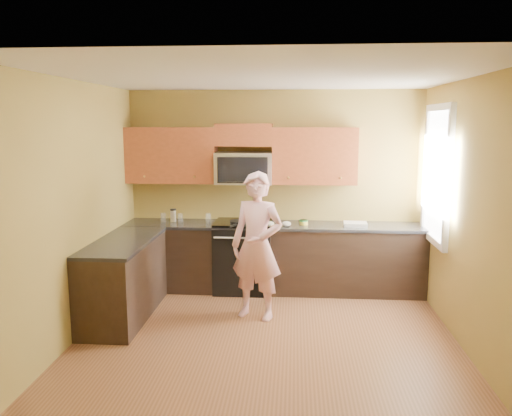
# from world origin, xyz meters

# --- Properties ---
(floor) EXTENTS (4.00, 4.00, 0.00)m
(floor) POSITION_xyz_m (0.00, 0.00, 0.00)
(floor) COLOR brown
(floor) RESTS_ON ground
(ceiling) EXTENTS (4.00, 4.00, 0.00)m
(ceiling) POSITION_xyz_m (0.00, 0.00, 2.70)
(ceiling) COLOR white
(ceiling) RESTS_ON ground
(wall_back) EXTENTS (4.00, 0.00, 4.00)m
(wall_back) POSITION_xyz_m (0.00, 2.00, 1.35)
(wall_back) COLOR olive
(wall_back) RESTS_ON ground
(wall_front) EXTENTS (4.00, 0.00, 4.00)m
(wall_front) POSITION_xyz_m (0.00, -2.00, 1.35)
(wall_front) COLOR olive
(wall_front) RESTS_ON ground
(wall_left) EXTENTS (0.00, 4.00, 4.00)m
(wall_left) POSITION_xyz_m (-2.00, 0.00, 1.35)
(wall_left) COLOR olive
(wall_left) RESTS_ON ground
(wall_right) EXTENTS (0.00, 4.00, 4.00)m
(wall_right) POSITION_xyz_m (2.00, 0.00, 1.35)
(wall_right) COLOR olive
(wall_right) RESTS_ON ground
(cabinet_back_run) EXTENTS (4.00, 0.60, 0.88)m
(cabinet_back_run) POSITION_xyz_m (0.00, 1.70, 0.44)
(cabinet_back_run) COLOR black
(cabinet_back_run) RESTS_ON floor
(cabinet_left_run) EXTENTS (0.60, 1.60, 0.88)m
(cabinet_left_run) POSITION_xyz_m (-1.70, 0.60, 0.44)
(cabinet_left_run) COLOR black
(cabinet_left_run) RESTS_ON floor
(countertop_back) EXTENTS (4.00, 0.62, 0.04)m
(countertop_back) POSITION_xyz_m (0.00, 1.69, 0.90)
(countertop_back) COLOR black
(countertop_back) RESTS_ON cabinet_back_run
(countertop_left) EXTENTS (0.62, 1.60, 0.04)m
(countertop_left) POSITION_xyz_m (-1.69, 0.60, 0.90)
(countertop_left) COLOR black
(countertop_left) RESTS_ON cabinet_left_run
(stove) EXTENTS (0.76, 0.65, 0.95)m
(stove) POSITION_xyz_m (-0.40, 1.68, 0.47)
(stove) COLOR black
(stove) RESTS_ON floor
(microwave) EXTENTS (0.76, 0.40, 0.42)m
(microwave) POSITION_xyz_m (-0.40, 1.80, 1.45)
(microwave) COLOR silver
(microwave) RESTS_ON wall_back
(upper_cab_left) EXTENTS (1.22, 0.33, 0.75)m
(upper_cab_left) POSITION_xyz_m (-1.39, 1.83, 1.45)
(upper_cab_left) COLOR brown
(upper_cab_left) RESTS_ON wall_back
(upper_cab_right) EXTENTS (1.12, 0.33, 0.75)m
(upper_cab_right) POSITION_xyz_m (0.54, 1.83, 1.45)
(upper_cab_right) COLOR brown
(upper_cab_right) RESTS_ON wall_back
(upper_cab_over_mw) EXTENTS (0.76, 0.33, 0.30)m
(upper_cab_over_mw) POSITION_xyz_m (-0.40, 1.83, 2.10)
(upper_cab_over_mw) COLOR brown
(upper_cab_over_mw) RESTS_ON wall_back
(window) EXTENTS (0.06, 1.06, 1.66)m
(window) POSITION_xyz_m (1.98, 1.20, 1.65)
(window) COLOR white
(window) RESTS_ON wall_right
(woman) EXTENTS (0.73, 0.60, 1.71)m
(woman) POSITION_xyz_m (-0.14, 0.70, 0.86)
(woman) COLOR pink
(woman) RESTS_ON floor
(frying_pan) EXTENTS (0.45, 0.58, 0.07)m
(frying_pan) POSITION_xyz_m (-0.40, 1.42, 0.95)
(frying_pan) COLOR black
(frying_pan) RESTS_ON stove
(butter_tub) EXTENTS (0.14, 0.14, 0.08)m
(butter_tub) POSITION_xyz_m (0.41, 1.67, 0.92)
(butter_tub) COLOR yellow
(butter_tub) RESTS_ON countertop_back
(toast_slice) EXTENTS (0.13, 0.13, 0.01)m
(toast_slice) POSITION_xyz_m (-0.00, 1.56, 0.93)
(toast_slice) COLOR #B27F47
(toast_slice) RESTS_ON countertop_back
(napkin_a) EXTENTS (0.12, 0.13, 0.06)m
(napkin_a) POSITION_xyz_m (-0.03, 1.56, 0.95)
(napkin_a) COLOR silver
(napkin_a) RESTS_ON countertop_back
(napkin_b) EXTENTS (0.14, 0.15, 0.07)m
(napkin_b) POSITION_xyz_m (0.18, 1.54, 0.95)
(napkin_b) COLOR silver
(napkin_b) RESTS_ON countertop_back
(dish_towel) EXTENTS (0.31, 0.25, 0.05)m
(dish_towel) POSITION_xyz_m (1.08, 1.63, 0.95)
(dish_towel) COLOR white
(dish_towel) RESTS_ON countertop_back
(travel_mug) EXTENTS (0.10, 0.10, 0.18)m
(travel_mug) POSITION_xyz_m (-1.37, 1.76, 0.92)
(travel_mug) COLOR silver
(travel_mug) RESTS_ON countertop_back
(glass_a) EXTENTS (0.07, 0.07, 0.12)m
(glass_a) POSITION_xyz_m (-1.51, 1.72, 0.98)
(glass_a) COLOR silver
(glass_a) RESTS_ON countertop_back
(glass_b) EXTENTS (0.07, 0.07, 0.12)m
(glass_b) POSITION_xyz_m (-1.27, 1.73, 0.98)
(glass_b) COLOR silver
(glass_b) RESTS_ON countertop_back
(glass_c) EXTENTS (0.08, 0.08, 0.12)m
(glass_c) POSITION_xyz_m (-0.89, 1.74, 0.98)
(glass_c) COLOR silver
(glass_c) RESTS_ON countertop_back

